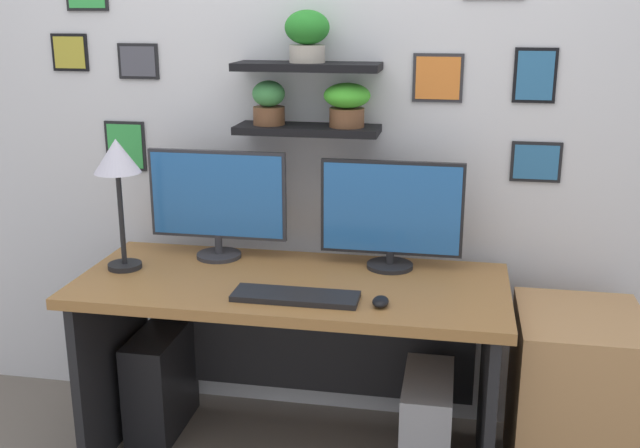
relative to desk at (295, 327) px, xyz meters
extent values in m
cube|color=silver|center=(0.00, 0.39, 0.81)|extent=(4.40, 0.04, 2.70)
cube|color=black|center=(0.00, 0.27, 0.72)|extent=(0.56, 0.20, 0.03)
cube|color=black|center=(0.00, 0.27, 0.97)|extent=(0.56, 0.20, 0.03)
cylinder|color=brown|center=(0.16, 0.27, 0.78)|extent=(0.14, 0.14, 0.07)
ellipsoid|color=green|center=(0.16, 0.27, 0.86)|extent=(0.18, 0.18, 0.10)
cylinder|color=brown|center=(-0.16, 0.27, 0.77)|extent=(0.12, 0.12, 0.07)
ellipsoid|color=#408F49|center=(-0.16, 0.27, 0.86)|extent=(0.13, 0.13, 0.10)
cylinder|color=#B2A899|center=(0.00, 0.27, 1.01)|extent=(0.14, 0.14, 0.07)
ellipsoid|color=#278429|center=(0.00, 0.27, 1.11)|extent=(0.17, 0.17, 0.13)
cube|color=black|center=(-0.73, 0.36, 0.97)|extent=(0.17, 0.02, 0.14)
cube|color=#4C4C56|center=(-0.73, 0.35, 0.97)|extent=(0.15, 0.00, 0.12)
cube|color=#2D2D33|center=(0.49, 0.36, 0.92)|extent=(0.19, 0.02, 0.19)
cube|color=orange|center=(0.49, 0.35, 0.92)|extent=(0.17, 0.00, 0.16)
cube|color=black|center=(0.88, 0.36, 0.61)|extent=(0.19, 0.02, 0.16)
cube|color=teal|center=(0.88, 0.35, 0.61)|extent=(0.17, 0.00, 0.13)
cube|color=black|center=(0.86, 0.36, 0.94)|extent=(0.16, 0.02, 0.21)
cube|color=teal|center=(0.86, 0.35, 0.94)|extent=(0.13, 0.00, 0.18)
cube|color=black|center=(-1.03, 0.36, 1.00)|extent=(0.16, 0.02, 0.15)
cube|color=gold|center=(-1.03, 0.35, 1.00)|extent=(0.14, 0.00, 0.13)
cube|color=black|center=(-0.81, 0.36, 0.61)|extent=(0.18, 0.02, 0.21)
cube|color=green|center=(-0.81, 0.35, 0.61)|extent=(0.15, 0.00, 0.19)
cube|color=#9E6B38|center=(0.00, -0.05, 0.19)|extent=(1.59, 0.68, 0.04)
cube|color=black|center=(-0.74, -0.05, -0.18)|extent=(0.04, 0.62, 0.71)
cube|color=black|center=(0.74, -0.05, -0.18)|extent=(0.04, 0.62, 0.71)
cube|color=black|center=(0.00, 0.25, -0.15)|extent=(1.39, 0.02, 0.50)
cylinder|color=#2D2D33|center=(-0.35, 0.16, 0.22)|extent=(0.18, 0.18, 0.02)
cylinder|color=#2D2D33|center=(-0.35, 0.16, 0.27)|extent=(0.03, 0.03, 0.08)
cube|color=#2D2D33|center=(-0.35, 0.17, 0.47)|extent=(0.56, 0.02, 0.36)
cube|color=#2866B2|center=(-0.35, 0.15, 0.47)|extent=(0.53, 0.00, 0.33)
cylinder|color=black|center=(0.35, 0.16, 0.22)|extent=(0.18, 0.18, 0.02)
cylinder|color=black|center=(0.35, 0.16, 0.25)|extent=(0.03, 0.03, 0.05)
cube|color=black|center=(0.35, 0.17, 0.45)|extent=(0.55, 0.02, 0.37)
cube|color=#2866B2|center=(0.35, 0.15, 0.45)|extent=(0.52, 0.00, 0.34)
cube|color=black|center=(0.06, -0.23, 0.22)|extent=(0.44, 0.14, 0.02)
ellipsoid|color=black|center=(0.35, -0.24, 0.23)|extent=(0.06, 0.09, 0.03)
cylinder|color=black|center=(-0.66, -0.04, 0.22)|extent=(0.13, 0.13, 0.02)
cylinder|color=black|center=(-0.66, -0.04, 0.41)|extent=(0.02, 0.02, 0.36)
cone|color=silver|center=(-0.66, -0.04, 0.65)|extent=(0.18, 0.18, 0.13)
cube|color=tan|center=(1.05, -0.02, -0.20)|extent=(0.44, 0.50, 0.68)
cube|color=black|center=(-0.59, 0.06, -0.32)|extent=(0.18, 0.40, 0.44)
cube|color=#99999E|center=(0.52, -0.09, -0.33)|extent=(0.18, 0.40, 0.42)
camera|label=1|loc=(0.59, -2.61, 1.19)|focal=42.17mm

